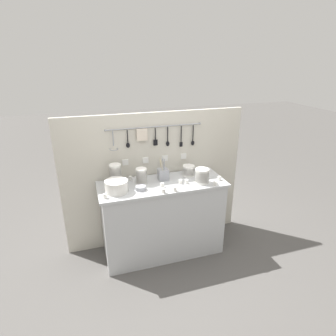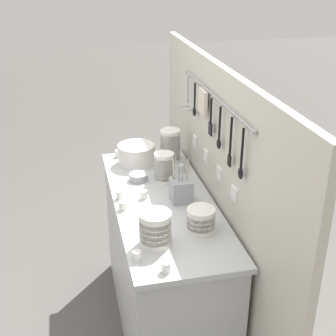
{
  "view_description": "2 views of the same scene",
  "coord_description": "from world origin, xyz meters",
  "px_view_note": "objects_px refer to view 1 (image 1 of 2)",
  "views": [
    {
      "loc": [
        -0.81,
        -2.79,
        2.27
      ],
      "look_at": [
        0.07,
        0.0,
        1.1
      ],
      "focal_mm": 30.0,
      "sensor_mm": 36.0,
      "label": 1
    },
    {
      "loc": [
        2.3,
        -0.48,
        2.22
      ],
      "look_at": [
        0.06,
        0.02,
        1.15
      ],
      "focal_mm": 50.0,
      "sensor_mm": 36.0,
      "label": 2
    }
  ],
  "objects_px": {
    "steel_mixing_bowl": "(141,188)",
    "cup_mid_row": "(180,182)",
    "bowl_stack_short_front": "(141,176)",
    "cup_centre": "(162,185)",
    "cup_edge_far": "(219,178)",
    "cutlery_caddy": "(163,174)",
    "bowl_stack_wide_centre": "(189,171)",
    "cup_beside_plates": "(163,191)",
    "cup_by_caddy": "(186,182)",
    "cup_back_right": "(175,189)",
    "bowl_stack_nested_right": "(116,174)",
    "plate_stack": "(116,186)",
    "cup_front_left": "(130,178)",
    "cup_back_left": "(105,196)",
    "cup_front_right": "(215,183)",
    "bowl_stack_back_corner": "(202,176)"
  },
  "relations": [
    {
      "from": "cup_centre",
      "to": "cup_front_left",
      "type": "relative_size",
      "value": 1.0
    },
    {
      "from": "cup_back_left",
      "to": "cup_edge_far",
      "type": "bearing_deg",
      "value": 2.17
    },
    {
      "from": "bowl_stack_nested_right",
      "to": "bowl_stack_wide_centre",
      "type": "xyz_separation_m",
      "value": [
        0.87,
        -0.04,
        -0.05
      ]
    },
    {
      "from": "steel_mixing_bowl",
      "to": "cup_centre",
      "type": "xyz_separation_m",
      "value": [
        0.24,
        -0.01,
        0.0
      ]
    },
    {
      "from": "plate_stack",
      "to": "cup_front_left",
      "type": "distance_m",
      "value": 0.32
    },
    {
      "from": "bowl_stack_wide_centre",
      "to": "cup_beside_plates",
      "type": "relative_size",
      "value": 2.91
    },
    {
      "from": "cup_edge_far",
      "to": "cup_back_right",
      "type": "height_order",
      "value": "same"
    },
    {
      "from": "bowl_stack_back_corner",
      "to": "cup_front_right",
      "type": "relative_size",
      "value": 3.47
    },
    {
      "from": "cup_back_right",
      "to": "bowl_stack_short_front",
      "type": "bearing_deg",
      "value": 135.06
    },
    {
      "from": "cup_beside_plates",
      "to": "cutlery_caddy",
      "type": "bearing_deg",
      "value": 73.95
    },
    {
      "from": "bowl_stack_short_front",
      "to": "cup_edge_far",
      "type": "distance_m",
      "value": 0.9
    },
    {
      "from": "cutlery_caddy",
      "to": "cup_edge_far",
      "type": "height_order",
      "value": "cutlery_caddy"
    },
    {
      "from": "cup_by_caddy",
      "to": "cup_back_left",
      "type": "height_order",
      "value": "same"
    },
    {
      "from": "cup_mid_row",
      "to": "cup_by_caddy",
      "type": "distance_m",
      "value": 0.07
    },
    {
      "from": "bowl_stack_short_front",
      "to": "cup_edge_far",
      "type": "xyz_separation_m",
      "value": [
        0.88,
        -0.18,
        -0.07
      ]
    },
    {
      "from": "steel_mixing_bowl",
      "to": "cup_mid_row",
      "type": "height_order",
      "value": "cup_mid_row"
    },
    {
      "from": "cup_back_left",
      "to": "cup_back_right",
      "type": "bearing_deg",
      "value": -4.93
    },
    {
      "from": "cup_by_caddy",
      "to": "plate_stack",
      "type": "bearing_deg",
      "value": 177.86
    },
    {
      "from": "bowl_stack_wide_centre",
      "to": "cup_back_right",
      "type": "distance_m",
      "value": 0.47
    },
    {
      "from": "cup_back_left",
      "to": "cup_by_caddy",
      "type": "bearing_deg",
      "value": 4.99
    },
    {
      "from": "bowl_stack_wide_centre",
      "to": "plate_stack",
      "type": "relative_size",
      "value": 0.59
    },
    {
      "from": "cup_by_caddy",
      "to": "cup_back_left",
      "type": "xyz_separation_m",
      "value": [
        -0.92,
        -0.08,
        0.0
      ]
    },
    {
      "from": "plate_stack",
      "to": "cup_edge_far",
      "type": "height_order",
      "value": "plate_stack"
    },
    {
      "from": "cup_centre",
      "to": "cup_edge_far",
      "type": "bearing_deg",
      "value": -1.82
    },
    {
      "from": "plate_stack",
      "to": "cup_beside_plates",
      "type": "height_order",
      "value": "plate_stack"
    },
    {
      "from": "cup_mid_row",
      "to": "cup_back_left",
      "type": "xyz_separation_m",
      "value": [
        -0.85,
        -0.1,
        0.0
      ]
    },
    {
      "from": "cutlery_caddy",
      "to": "cup_mid_row",
      "type": "height_order",
      "value": "cutlery_caddy"
    },
    {
      "from": "cutlery_caddy",
      "to": "cup_beside_plates",
      "type": "distance_m",
      "value": 0.35
    },
    {
      "from": "steel_mixing_bowl",
      "to": "cup_front_left",
      "type": "xyz_separation_m",
      "value": [
        -0.06,
        0.29,
        0.0
      ]
    },
    {
      "from": "plate_stack",
      "to": "cup_front_left",
      "type": "bearing_deg",
      "value": 53.3
    },
    {
      "from": "bowl_stack_nested_right",
      "to": "cup_front_left",
      "type": "distance_m",
      "value": 0.19
    },
    {
      "from": "cup_centre",
      "to": "cup_mid_row",
      "type": "relative_size",
      "value": 1.0
    },
    {
      "from": "bowl_stack_short_front",
      "to": "cup_beside_plates",
      "type": "height_order",
      "value": "bowl_stack_short_front"
    },
    {
      "from": "cutlery_caddy",
      "to": "cup_by_caddy",
      "type": "height_order",
      "value": "cutlery_caddy"
    },
    {
      "from": "bowl_stack_wide_centre",
      "to": "bowl_stack_short_front",
      "type": "distance_m",
      "value": 0.6
    },
    {
      "from": "cup_by_caddy",
      "to": "cup_back_right",
      "type": "distance_m",
      "value": 0.24
    },
    {
      "from": "cup_back_right",
      "to": "steel_mixing_bowl",
      "type": "bearing_deg",
      "value": 157.34
    },
    {
      "from": "cup_front_right",
      "to": "cup_beside_plates",
      "type": "bearing_deg",
      "value": 180.0
    },
    {
      "from": "bowl_stack_nested_right",
      "to": "cup_edge_far",
      "type": "height_order",
      "value": "bowl_stack_nested_right"
    },
    {
      "from": "cup_mid_row",
      "to": "bowl_stack_back_corner",
      "type": "bearing_deg",
      "value": -12.37
    },
    {
      "from": "plate_stack",
      "to": "cup_by_caddy",
      "type": "height_order",
      "value": "plate_stack"
    },
    {
      "from": "cup_mid_row",
      "to": "bowl_stack_nested_right",
      "type": "bearing_deg",
      "value": 161.3
    },
    {
      "from": "steel_mixing_bowl",
      "to": "cup_mid_row",
      "type": "relative_size",
      "value": 2.33
    },
    {
      "from": "bowl_stack_back_corner",
      "to": "cutlery_caddy",
      "type": "relative_size",
      "value": 0.6
    },
    {
      "from": "steel_mixing_bowl",
      "to": "bowl_stack_short_front",
      "type": "bearing_deg",
      "value": 73.24
    },
    {
      "from": "bowl_stack_back_corner",
      "to": "cup_beside_plates",
      "type": "bearing_deg",
      "value": -167.26
    },
    {
      "from": "cup_edge_far",
      "to": "bowl_stack_nested_right",
      "type": "bearing_deg",
      "value": 166.13
    },
    {
      "from": "cup_centre",
      "to": "cup_edge_far",
      "type": "height_order",
      "value": "same"
    },
    {
      "from": "bowl_stack_nested_right",
      "to": "cup_front_right",
      "type": "relative_size",
      "value": 4.61
    },
    {
      "from": "bowl_stack_nested_right",
      "to": "cup_beside_plates",
      "type": "height_order",
      "value": "bowl_stack_nested_right"
    }
  ]
}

